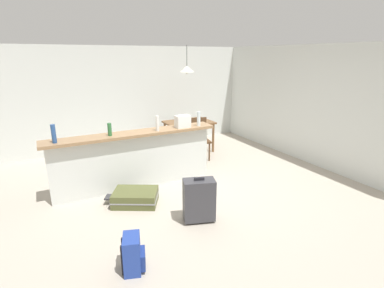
% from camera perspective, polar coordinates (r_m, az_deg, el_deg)
% --- Properties ---
extents(ground_plane, '(13.00, 13.00, 0.05)m').
position_cam_1_polar(ground_plane, '(5.27, -1.13, -9.05)').
color(ground_plane, '#ADA393').
extents(wall_back, '(6.60, 0.10, 2.50)m').
position_cam_1_polar(wall_back, '(7.67, -11.50, 8.82)').
color(wall_back, silver).
rests_on(wall_back, ground_plane).
extents(wall_right, '(0.10, 6.00, 2.50)m').
position_cam_1_polar(wall_right, '(6.95, 20.94, 7.25)').
color(wall_right, silver).
rests_on(wall_right, ground_plane).
extents(partition_half_wall, '(2.80, 0.20, 0.96)m').
position_cam_1_polar(partition_half_wall, '(5.28, -10.95, -3.37)').
color(partition_half_wall, silver).
rests_on(partition_half_wall, ground_plane).
extents(bar_countertop, '(2.96, 0.40, 0.05)m').
position_cam_1_polar(bar_countertop, '(5.13, -11.27, 1.95)').
color(bar_countertop, '#93704C').
rests_on(bar_countertop, partition_half_wall).
extents(bottle_blue, '(0.07, 0.07, 0.29)m').
position_cam_1_polar(bottle_blue, '(4.84, -25.26, 1.80)').
color(bottle_blue, '#284C89').
rests_on(bottle_blue, bar_countertop).
extents(bottle_green, '(0.06, 0.06, 0.21)m').
position_cam_1_polar(bottle_green, '(4.98, -15.69, 2.74)').
color(bottle_green, '#2D6B38').
rests_on(bottle_green, bar_countertop).
extents(bottle_white, '(0.06, 0.06, 0.27)m').
position_cam_1_polar(bottle_white, '(5.13, -6.73, 3.99)').
color(bottle_white, silver).
rests_on(bottle_white, bar_countertop).
extents(bottle_clear, '(0.07, 0.07, 0.27)m').
position_cam_1_polar(bottle_clear, '(5.46, 1.31, 4.91)').
color(bottle_clear, silver).
rests_on(bottle_clear, bar_countertop).
extents(grocery_bag, '(0.26, 0.18, 0.22)m').
position_cam_1_polar(grocery_bag, '(5.36, -1.83, 4.40)').
color(grocery_bag, silver).
rests_on(grocery_bag, bar_countertop).
extents(dining_table, '(1.10, 0.80, 0.74)m').
position_cam_1_polar(dining_table, '(7.13, -0.61, 3.63)').
color(dining_table, brown).
rests_on(dining_table, ground_plane).
extents(dining_chair_near_partition, '(0.46, 0.46, 0.93)m').
position_cam_1_polar(dining_chair_near_partition, '(6.65, 1.41, 1.47)').
color(dining_chair_near_partition, '#4C331E').
rests_on(dining_chair_near_partition, ground_plane).
extents(pendant_lamp, '(0.34, 0.34, 0.64)m').
position_cam_1_polar(pendant_lamp, '(7.00, -1.00, 14.36)').
color(pendant_lamp, black).
extents(suitcase_flat_olive, '(0.89, 0.76, 0.22)m').
position_cam_1_polar(suitcase_flat_olive, '(4.84, -10.94, -10.11)').
color(suitcase_flat_olive, '#51562D').
rests_on(suitcase_flat_olive, ground_plane).
extents(suitcase_upright_charcoal, '(0.49, 0.36, 0.67)m').
position_cam_1_polar(suitcase_upright_charcoal, '(4.21, 1.38, -10.76)').
color(suitcase_upright_charcoal, '#38383D').
rests_on(suitcase_upright_charcoal, ground_plane).
extents(backpack_blue, '(0.30, 0.32, 0.42)m').
position_cam_1_polar(backpack_blue, '(3.48, -11.40, -20.23)').
color(backpack_blue, '#233D93').
rests_on(backpack_blue, ground_plane).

